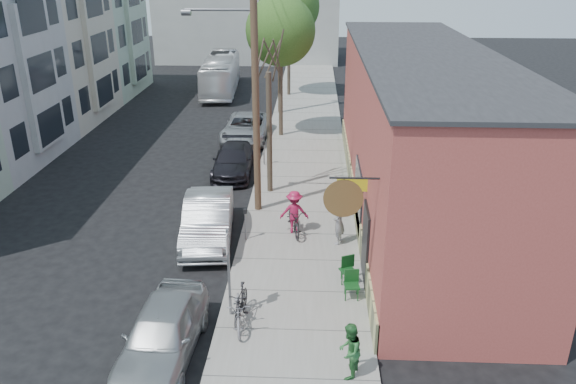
{
  "coord_description": "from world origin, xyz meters",
  "views": [
    {
      "loc": [
        4.69,
        -17.19,
        9.97
      ],
      "look_at": [
        3.77,
        2.87,
        1.5
      ],
      "focal_mm": 35.0,
      "sensor_mm": 36.0,
      "label": 1
    }
  ],
  "objects_px": {
    "car_2": "(233,161)",
    "car_3": "(246,128)",
    "parking_meter_far": "(264,149)",
    "patio_chair_b": "(352,285)",
    "parked_bike_a": "(241,303)",
    "bus": "(221,74)",
    "parking_meter_near": "(245,219)",
    "tree_leafy_mid": "(280,31)",
    "patron_green": "(349,351)",
    "utility_pole_near": "(254,84)",
    "parked_bike_b": "(239,311)",
    "cyclist": "(294,212)",
    "car_1": "(208,219)",
    "patron_grey": "(339,222)",
    "tree_leafy_far": "(289,7)",
    "sign_post": "(229,264)",
    "car_0": "(163,332)",
    "tree_bare": "(269,134)",
    "patio_chair_a": "(348,270)"
  },
  "relations": [
    {
      "from": "patio_chair_b",
      "to": "car_0",
      "type": "relative_size",
      "value": 0.2
    },
    {
      "from": "utility_pole_near",
      "to": "patron_grey",
      "type": "distance_m",
      "value": 6.24
    },
    {
      "from": "patron_grey",
      "to": "patron_green",
      "type": "distance_m",
      "value": 7.14
    },
    {
      "from": "parking_meter_near",
      "to": "car_1",
      "type": "relative_size",
      "value": 0.25
    },
    {
      "from": "car_2",
      "to": "tree_bare",
      "type": "bearing_deg",
      "value": -53.05
    },
    {
      "from": "parking_meter_far",
      "to": "utility_pole_near",
      "type": "xyz_separation_m",
      "value": [
        0.14,
        -5.42,
        4.43
      ]
    },
    {
      "from": "parking_meter_near",
      "to": "car_0",
      "type": "xyz_separation_m",
      "value": [
        -1.45,
        -6.56,
        -0.23
      ]
    },
    {
      "from": "parked_bike_a",
      "to": "bus",
      "type": "distance_m",
      "value": 30.75
    },
    {
      "from": "car_0",
      "to": "sign_post",
      "type": "bearing_deg",
      "value": 51.34
    },
    {
      "from": "utility_pole_near",
      "to": "patio_chair_a",
      "type": "bearing_deg",
      "value": -57.94
    },
    {
      "from": "parking_meter_near",
      "to": "patron_green",
      "type": "relative_size",
      "value": 0.82
    },
    {
      "from": "tree_leafy_far",
      "to": "patio_chair_b",
      "type": "xyz_separation_m",
      "value": [
        3.18,
        -27.68,
        -5.98
      ]
    },
    {
      "from": "parked_bike_a",
      "to": "car_3",
      "type": "height_order",
      "value": "car_3"
    },
    {
      "from": "tree_bare",
      "to": "car_2",
      "type": "height_order",
      "value": "tree_bare"
    },
    {
      "from": "cyclist",
      "to": "car_1",
      "type": "distance_m",
      "value": 3.28
    },
    {
      "from": "parking_meter_far",
      "to": "car_3",
      "type": "distance_m",
      "value": 4.77
    },
    {
      "from": "cyclist",
      "to": "parked_bike_b",
      "type": "relative_size",
      "value": 0.92
    },
    {
      "from": "car_0",
      "to": "car_2",
      "type": "height_order",
      "value": "car_0"
    },
    {
      "from": "parking_meter_far",
      "to": "cyclist",
      "type": "relative_size",
      "value": 0.73
    },
    {
      "from": "parking_meter_far",
      "to": "car_1",
      "type": "relative_size",
      "value": 0.25
    },
    {
      "from": "tree_leafy_far",
      "to": "patio_chair_b",
      "type": "distance_m",
      "value": 28.49
    },
    {
      "from": "car_2",
      "to": "car_3",
      "type": "distance_m",
      "value": 5.47
    },
    {
      "from": "car_1",
      "to": "utility_pole_near",
      "type": "bearing_deg",
      "value": 51.83
    },
    {
      "from": "parking_meter_near",
      "to": "car_3",
      "type": "relative_size",
      "value": 0.23
    },
    {
      "from": "tree_bare",
      "to": "bus",
      "type": "bearing_deg",
      "value": 104.79
    },
    {
      "from": "cyclist",
      "to": "car_3",
      "type": "relative_size",
      "value": 0.32
    },
    {
      "from": "sign_post",
      "to": "parking_meter_far",
      "type": "height_order",
      "value": "sign_post"
    },
    {
      "from": "sign_post",
      "to": "car_0",
      "type": "distance_m",
      "value": 2.59
    },
    {
      "from": "patio_chair_a",
      "to": "parked_bike_a",
      "type": "height_order",
      "value": "parked_bike_a"
    },
    {
      "from": "patio_chair_b",
      "to": "parking_meter_near",
      "type": "bearing_deg",
      "value": 128.03
    },
    {
      "from": "utility_pole_near",
      "to": "car_1",
      "type": "bearing_deg",
      "value": -122.22
    },
    {
      "from": "tree_leafy_mid",
      "to": "patron_green",
      "type": "height_order",
      "value": "tree_leafy_mid"
    },
    {
      "from": "parked_bike_b",
      "to": "car_0",
      "type": "distance_m",
      "value": 2.25
    },
    {
      "from": "car_1",
      "to": "cyclist",
      "type": "bearing_deg",
      "value": 1.89
    },
    {
      "from": "patron_grey",
      "to": "car_1",
      "type": "bearing_deg",
      "value": -80.56
    },
    {
      "from": "parking_meter_far",
      "to": "patron_green",
      "type": "xyz_separation_m",
      "value": [
        3.45,
        -15.46,
        -0.07
      ]
    },
    {
      "from": "patio_chair_a",
      "to": "patron_grey",
      "type": "height_order",
      "value": "patron_grey"
    },
    {
      "from": "tree_leafy_far",
      "to": "car_2",
      "type": "distance_m",
      "value": 17.81
    },
    {
      "from": "parked_bike_a",
      "to": "car_3",
      "type": "relative_size",
      "value": 0.32
    },
    {
      "from": "parking_meter_far",
      "to": "patio_chair_b",
      "type": "distance_m",
      "value": 12.5
    },
    {
      "from": "patron_green",
      "to": "parked_bike_b",
      "type": "bearing_deg",
      "value": -105.47
    },
    {
      "from": "car_0",
      "to": "bus",
      "type": "relative_size",
      "value": 0.44
    },
    {
      "from": "patio_chair_b",
      "to": "car_2",
      "type": "xyz_separation_m",
      "value": [
        -5.18,
        10.99,
        0.08
      ]
    },
    {
      "from": "tree_leafy_mid",
      "to": "car_0",
      "type": "relative_size",
      "value": 1.79
    },
    {
      "from": "car_3",
      "to": "bus",
      "type": "xyz_separation_m",
      "value": [
        -3.43,
        12.6,
        0.66
      ]
    },
    {
      "from": "sign_post",
      "to": "patron_grey",
      "type": "xyz_separation_m",
      "value": [
        3.36,
        4.63,
        -0.84
      ]
    },
    {
      "from": "utility_pole_near",
      "to": "parked_bike_b",
      "type": "distance_m",
      "value": 9.37
    },
    {
      "from": "utility_pole_near",
      "to": "tree_bare",
      "type": "bearing_deg",
      "value": 78.42
    },
    {
      "from": "parking_meter_far",
      "to": "parked_bike_b",
      "type": "height_order",
      "value": "parking_meter_far"
    },
    {
      "from": "parked_bike_b",
      "to": "car_1",
      "type": "bearing_deg",
      "value": 100.8
    }
  ]
}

